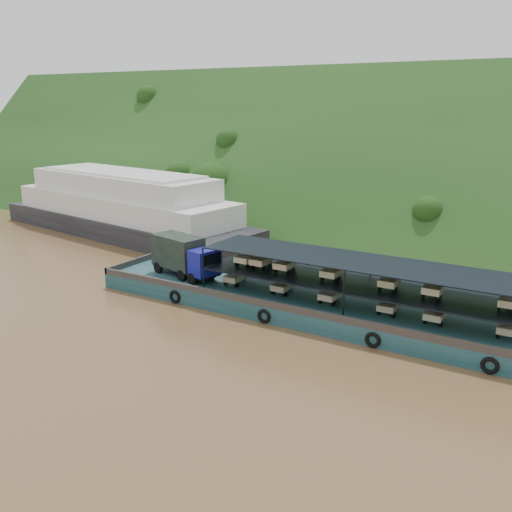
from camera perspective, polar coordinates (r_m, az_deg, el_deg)
The scene contains 4 objects.
ground at distance 43.16m, azimuth 0.21°, elevation -5.36°, with size 160.00×160.00×0.00m, color brown.
hillside at distance 75.19m, azimuth 14.50°, elevation 3.07°, with size 140.00×28.00×28.00m, color #183613.
cargo_barge at distance 42.46m, azimuth 4.61°, elevation -4.15°, with size 35.00×7.18×4.54m.
passenger_ferry at distance 68.96m, azimuth -13.11°, elevation 4.81°, with size 37.46×14.27×7.40m.
Camera 1 is at (20.80, -34.65, 15.14)m, focal length 40.00 mm.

